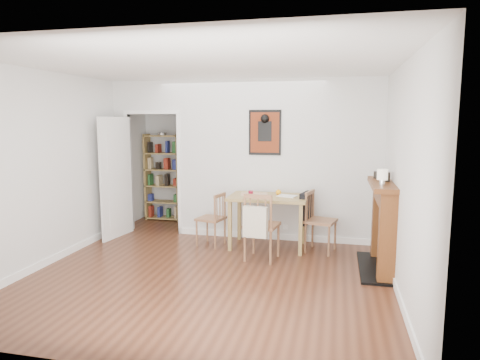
% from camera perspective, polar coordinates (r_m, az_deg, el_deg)
% --- Properties ---
extents(ground, '(5.20, 5.20, 0.00)m').
position_cam_1_polar(ground, '(5.99, -2.82, -11.01)').
color(ground, '#592F1C').
rests_on(ground, ground).
extents(room_shell, '(5.20, 5.20, 5.20)m').
position_cam_1_polar(room_shell, '(6.97, 0.88, 2.64)').
color(room_shell, silver).
rests_on(room_shell, ground).
extents(dining_table, '(1.18, 0.75, 0.80)m').
position_cam_1_polar(dining_table, '(6.54, 3.78, -2.97)').
color(dining_table, '#9B8348').
rests_on(dining_table, ground).
extents(chair_left, '(0.50, 0.50, 0.84)m').
position_cam_1_polar(chair_left, '(6.70, -3.91, -5.23)').
color(chair_left, brown).
rests_on(chair_left, ground).
extents(chair_right, '(0.60, 0.55, 0.91)m').
position_cam_1_polar(chair_right, '(6.47, 10.54, -5.33)').
color(chair_right, brown).
rests_on(chair_right, ground).
extents(chair_front, '(0.55, 0.60, 0.96)m').
position_cam_1_polar(chair_front, '(6.00, 2.89, -6.10)').
color(chair_front, brown).
rests_on(chair_front, ground).
extents(bookshelf, '(0.71, 0.28, 1.68)m').
position_cam_1_polar(bookshelf, '(8.48, -10.16, 0.29)').
color(bookshelf, '#9B8348').
rests_on(bookshelf, ground).
extents(fireplace, '(0.45, 1.25, 1.16)m').
position_cam_1_polar(fireplace, '(5.88, 18.64, -5.53)').
color(fireplace, brown).
rests_on(fireplace, ground).
extents(red_glass, '(0.07, 0.07, 0.09)m').
position_cam_1_polar(red_glass, '(6.46, 1.43, -1.82)').
color(red_glass, maroon).
rests_on(red_glass, dining_table).
extents(orange_fruit, '(0.08, 0.08, 0.08)m').
position_cam_1_polar(orange_fruit, '(6.62, 5.15, -1.64)').
color(orange_fruit, '#FFA30D').
rests_on(orange_fruit, dining_table).
extents(placemat, '(0.48, 0.40, 0.00)m').
position_cam_1_polar(placemat, '(6.66, 1.92, -1.89)').
color(placemat, beige).
rests_on(placemat, dining_table).
extents(notebook, '(0.31, 0.26, 0.01)m').
position_cam_1_polar(notebook, '(6.51, 6.32, -2.14)').
color(notebook, white).
rests_on(notebook, dining_table).
extents(mantel_lamp, '(0.13, 0.13, 0.20)m').
position_cam_1_polar(mantel_lamp, '(5.45, 18.45, 0.57)').
color(mantel_lamp, silver).
rests_on(mantel_lamp, fireplace).
extents(ceramic_jar_a, '(0.10, 0.10, 0.12)m').
position_cam_1_polar(ceramic_jar_a, '(5.84, 18.90, 0.40)').
color(ceramic_jar_a, black).
rests_on(ceramic_jar_a, fireplace).
extents(ceramic_jar_b, '(0.08, 0.08, 0.10)m').
position_cam_1_polar(ceramic_jar_b, '(6.11, 17.74, 0.66)').
color(ceramic_jar_b, black).
rests_on(ceramic_jar_b, fireplace).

